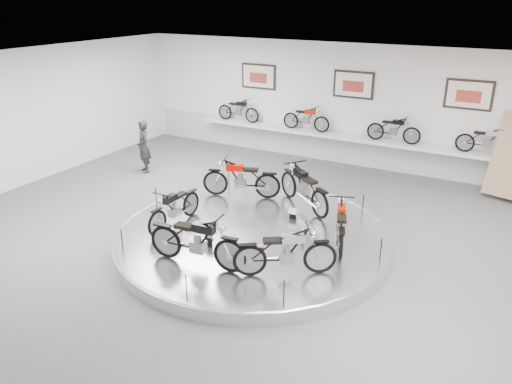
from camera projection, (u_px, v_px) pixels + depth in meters
The scene contains 22 objects.
floor at pixel (247, 249), 11.47m from camera, with size 16.00×16.00×0.00m, color #535355.
ceiling at pixel (246, 72), 9.98m from camera, with size 16.00×16.00×0.00m, color white.
wall_back at pixel (352, 106), 16.41m from camera, with size 16.00×16.00×0.00m, color white.
wall_left at pixel (5, 123), 14.31m from camera, with size 14.00×14.00×0.00m, color white.
dado_band at pixel (349, 148), 16.93m from camera, with size 15.68×0.04×1.10m, color #BCBCBA.
display_platform at pixel (253, 238), 11.66m from camera, with size 6.40×6.40×0.30m, color silver.
platform_rim at pixel (253, 233), 11.61m from camera, with size 6.40×6.40×0.10m, color #B2B2BA.
shelf at pixel (347, 137), 16.54m from camera, with size 11.00×0.55×0.10m, color silver.
poster_left at pixel (259, 76), 17.68m from camera, with size 1.35×0.06×0.88m, color #F3E5D0.
poster_center at pixel (353, 85), 16.11m from camera, with size 1.35×0.06×0.88m, color #F3E5D0.
poster_right at pixel (469, 95), 14.55m from camera, with size 1.35×0.06×0.88m, color #F3E5D0.
shelf_bike_a at pixel (238, 111), 18.26m from camera, with size 1.22×0.42×0.73m, color black, non-canonical shape.
shelf_bike_b at pixel (306, 120), 17.05m from camera, with size 1.22×0.42×0.73m, color #961A04, non-canonical shape.
shelf_bike_c at pixel (394, 131), 15.71m from camera, with size 1.22×0.42×0.73m, color black, non-canonical shape.
shelf_bike_d at pixel (486, 143), 14.50m from camera, with size 1.22×0.42×0.73m, color silver, non-canonical shape.
bike_a at pixel (341, 224), 10.89m from camera, with size 1.65×0.58×0.97m, color #961A04, non-canonical shape.
bike_b at pixel (304, 187), 12.73m from camera, with size 1.88×0.66×1.11m, color black, non-canonical shape.
bike_c at pixel (241, 178), 13.41m from camera, with size 1.81×0.64×1.07m, color #BE0C03, non-canonical shape.
bike_d at pixel (174, 207), 11.76m from camera, with size 1.61×0.57×0.95m, color black, non-canonical shape.
bike_e at pixel (197, 240), 10.01m from camera, with size 1.87×0.66×1.10m, color black, non-canonical shape.
bike_f at pixel (285, 252), 9.67m from camera, with size 1.74×0.61×1.02m, color silver, non-canonical shape.
visitor at pixel (144, 147), 16.06m from camera, with size 0.62×0.41×1.71m, color black.
Camera 1 is at (5.09, -8.79, 5.50)m, focal length 35.00 mm.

